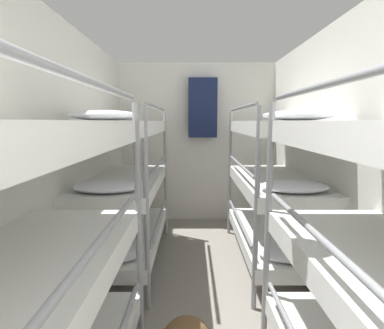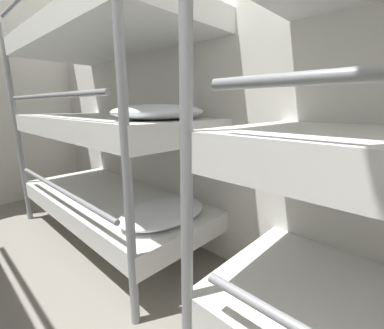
# 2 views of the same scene
# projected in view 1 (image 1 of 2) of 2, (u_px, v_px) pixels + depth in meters

# --- Properties ---
(wall_left) EXTENTS (0.06, 5.24, 2.51)m
(wall_left) POSITION_uv_depth(u_px,v_px,m) (38.00, 169.00, 2.26)
(wall_left) COLOR silver
(wall_left) RESTS_ON ground_plane
(wall_right) EXTENTS (0.06, 5.24, 2.51)m
(wall_right) POSITION_uv_depth(u_px,v_px,m) (366.00, 169.00, 2.27)
(wall_right) COLOR silver
(wall_right) RESTS_ON ground_plane
(wall_back) EXTENTS (2.55, 0.06, 2.51)m
(wall_back) POSITION_uv_depth(u_px,v_px,m) (196.00, 143.00, 4.83)
(wall_back) COLOR silver
(wall_back) RESTS_ON ground_plane
(bunk_stack_left_far) EXTENTS (0.78, 1.82, 1.78)m
(bunk_stack_left_far) POSITION_uv_depth(u_px,v_px,m) (123.00, 184.00, 3.28)
(bunk_stack_left_far) COLOR gray
(bunk_stack_left_far) RESTS_ON ground_plane
(bunk_stack_right_far) EXTENTS (0.78, 1.82, 1.78)m
(bunk_stack_right_far) POSITION_uv_depth(u_px,v_px,m) (274.00, 184.00, 3.28)
(bunk_stack_right_far) COLOR gray
(bunk_stack_right_far) RESTS_ON ground_plane
(hanging_coat) EXTENTS (0.44, 0.12, 0.90)m
(hanging_coat) POSITION_uv_depth(u_px,v_px,m) (202.00, 108.00, 4.60)
(hanging_coat) COLOR #192347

